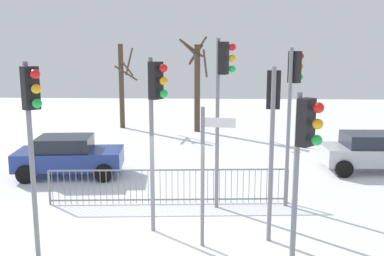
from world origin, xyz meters
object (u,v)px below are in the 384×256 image
traffic_light_mid_left (273,114)px  bare_tree_left (122,84)px  traffic_light_rear_right (156,107)px  bare_tree_centre (197,83)px  traffic_light_foreground_right (32,117)px  traffic_light_foreground_left (304,147)px  traffic_light_rear_left (293,92)px  car_blue_near (68,155)px  direction_sign_post (205,170)px  car_silver_far (372,151)px  traffic_light_mid_right (222,86)px

traffic_light_mid_left → bare_tree_left: (-6.54, 14.75, -0.58)m
traffic_light_rear_right → bare_tree_centre: size_ratio=0.85×
traffic_light_foreground_right → traffic_light_foreground_left: bearing=122.6°
traffic_light_foreground_left → traffic_light_mid_left: traffic_light_mid_left is taller
traffic_light_foreground_right → bare_tree_centre: bare_tree_centre is taller
traffic_light_rear_left → car_blue_near: 8.44m
car_blue_near → bare_tree_left: (0.11, 9.67, 1.76)m
direction_sign_post → car_blue_near: 7.62m
bare_tree_left → traffic_light_foreground_right: bearing=-85.4°
car_silver_far → direction_sign_post: bearing=-134.7°
traffic_light_foreground_left → car_silver_far: 9.66m
traffic_light_rear_right → traffic_light_foreground_right: (-2.43, -1.56, -0.03)m
traffic_light_rear_left → bare_tree_left: size_ratio=0.97×
bare_tree_centre → traffic_light_foreground_left: bearing=-81.2°
traffic_light_foreground_left → traffic_light_mid_left: size_ratio=0.91×
traffic_light_rear_left → direction_sign_post: size_ratio=1.39×
traffic_light_foreground_left → bare_tree_left: (-6.82, 16.95, -0.30)m
traffic_light_rear_right → car_blue_near: (-3.84, 4.84, -2.48)m
traffic_light_rear_left → traffic_light_foreground_left: traffic_light_rear_left is taller
traffic_light_rear_right → bare_tree_centre: bare_tree_centre is taller
traffic_light_foreground_left → car_blue_near: (-6.93, 7.28, -2.06)m
car_blue_near → bare_tree_left: 9.83m
traffic_light_rear_left → traffic_light_mid_right: 2.08m
traffic_light_mid_right → traffic_light_foreground_right: 5.30m
car_silver_far → bare_tree_centre: bare_tree_centre is taller
traffic_light_foreground_left → car_blue_near: traffic_light_foreground_left is taller
traffic_light_rear_right → traffic_light_mid_right: bearing=171.3°
traffic_light_mid_right → traffic_light_rear_left: bearing=120.5°
traffic_light_rear_right → car_blue_near: size_ratio=1.12×
traffic_light_mid_right → car_blue_near: 6.90m
traffic_light_mid_left → direction_sign_post: size_ratio=1.27×
traffic_light_rear_right → bare_tree_centre: 13.60m
traffic_light_rear_right → car_silver_far: traffic_light_rear_right is taller
traffic_light_mid_right → traffic_light_rear_right: bearing=-22.5°
direction_sign_post → bare_tree_left: size_ratio=0.69×
traffic_light_mid_left → car_silver_far: traffic_light_mid_left is taller
traffic_light_rear_left → bare_tree_centre: 11.87m
traffic_light_rear_right → traffic_light_mid_left: bearing=119.5°
traffic_light_rear_right → traffic_light_foreground_left: bearing=86.2°
traffic_light_rear_left → traffic_light_foreground_right: bearing=-100.3°
traffic_light_rear_left → traffic_light_foreground_right: 7.17m
traffic_light_mid_left → bare_tree_centre: bearing=107.8°
traffic_light_foreground_right → car_blue_near: (-1.41, 6.40, -2.45)m
traffic_light_rear_left → traffic_light_foreground_left: 4.66m
bare_tree_left → car_silver_far: bearing=-37.5°
direction_sign_post → car_blue_near: bearing=139.8°
traffic_light_rear_left → traffic_light_foreground_left: size_ratio=1.21×
car_silver_far → bare_tree_centre: size_ratio=0.73×
traffic_light_mid_left → direction_sign_post: 2.08m
car_silver_far → bare_tree_left: bearing=141.1°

